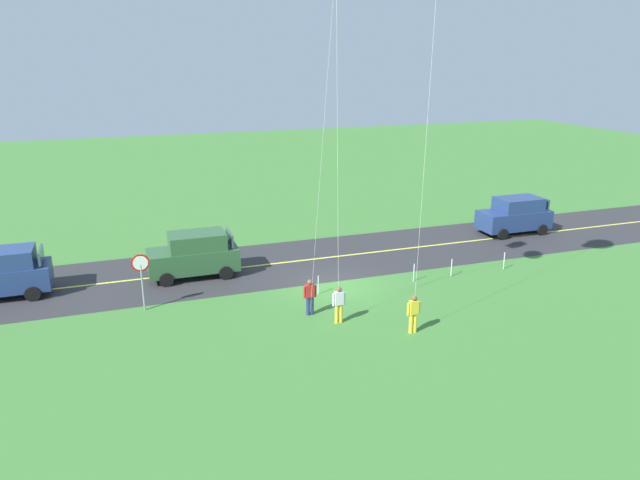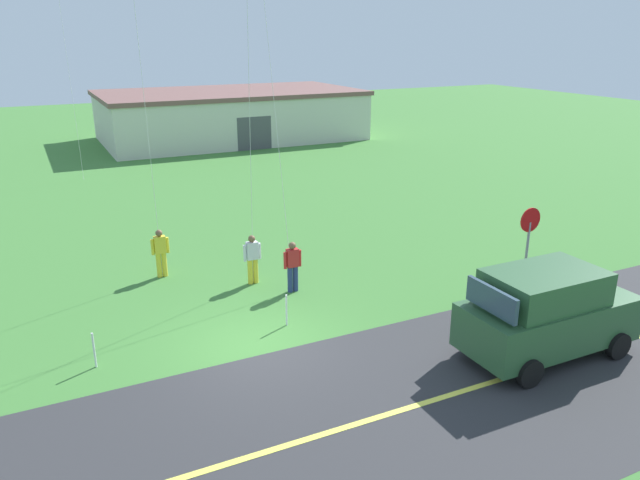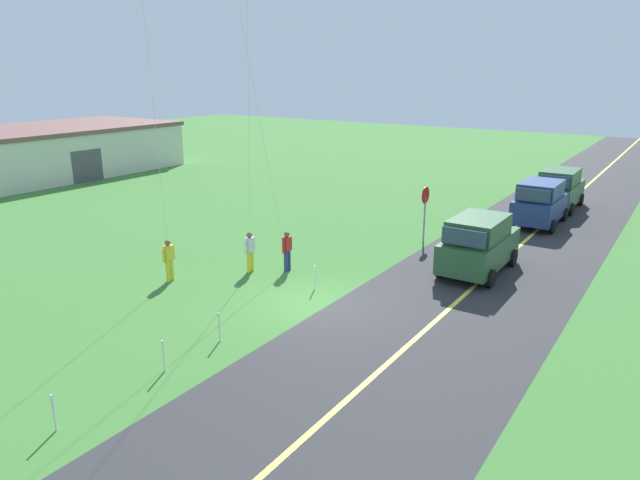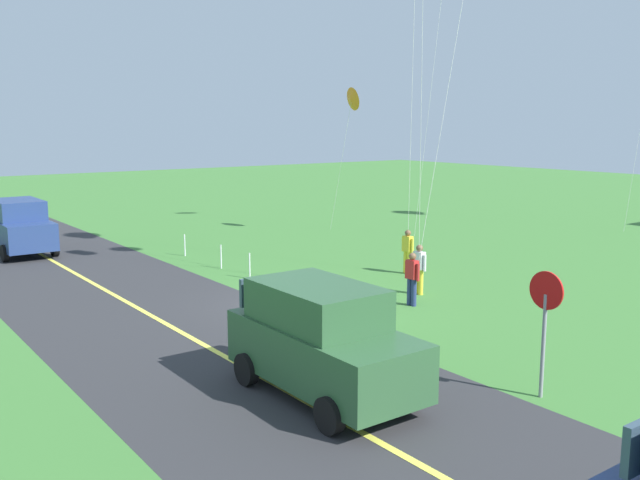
# 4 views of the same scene
# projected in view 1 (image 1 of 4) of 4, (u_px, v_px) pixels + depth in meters

# --- Properties ---
(ground_plane) EXTENTS (120.00, 120.00, 0.10)m
(ground_plane) POSITION_uv_depth(u_px,v_px,m) (336.00, 287.00, 28.43)
(ground_plane) COLOR #3D7533
(asphalt_road) EXTENTS (120.00, 7.00, 0.00)m
(asphalt_road) POSITION_uv_depth(u_px,v_px,m) (310.00, 260.00, 32.02)
(asphalt_road) COLOR #2D2D30
(asphalt_road) RESTS_ON ground
(road_centre_stripe) EXTENTS (120.00, 0.16, 0.00)m
(road_centre_stripe) POSITION_uv_depth(u_px,v_px,m) (310.00, 260.00, 32.02)
(road_centre_stripe) COLOR #E5E04C
(road_centre_stripe) RESTS_ON asphalt_road
(car_suv_foreground) EXTENTS (4.40, 2.12, 2.24)m
(car_suv_foreground) POSITION_uv_depth(u_px,v_px,m) (194.00, 254.00, 29.31)
(car_suv_foreground) COLOR #2D5633
(car_suv_foreground) RESTS_ON ground
(car_parked_west_far) EXTENTS (4.40, 2.12, 2.24)m
(car_parked_west_far) POSITION_uv_depth(u_px,v_px,m) (515.00, 215.00, 36.48)
(car_parked_west_far) COLOR navy
(car_parked_west_far) RESTS_ON ground
(car_parked_east_near) EXTENTS (4.40, 2.12, 2.24)m
(car_parked_east_near) POSITION_uv_depth(u_px,v_px,m) (0.00, 273.00, 26.77)
(car_parked_east_near) COLOR navy
(car_parked_east_near) RESTS_ON ground
(stop_sign) EXTENTS (0.76, 0.08, 2.56)m
(stop_sign) POSITION_uv_depth(u_px,v_px,m) (141.00, 271.00, 25.19)
(stop_sign) COLOR gray
(stop_sign) RESTS_ON ground
(person_adult_near) EXTENTS (0.58, 0.22, 1.60)m
(person_adult_near) POSITION_uv_depth(u_px,v_px,m) (339.00, 303.00, 24.26)
(person_adult_near) COLOR yellow
(person_adult_near) RESTS_ON ground
(person_adult_companion) EXTENTS (0.58, 0.22, 1.60)m
(person_adult_companion) POSITION_uv_depth(u_px,v_px,m) (310.00, 296.00, 25.01)
(person_adult_companion) COLOR navy
(person_adult_companion) RESTS_ON ground
(person_child_watcher) EXTENTS (0.58, 0.22, 1.60)m
(person_child_watcher) POSITION_uv_depth(u_px,v_px,m) (413.00, 313.00, 23.38)
(person_child_watcher) COLOR yellow
(person_child_watcher) RESTS_ON ground
(fence_post_0) EXTENTS (0.05, 0.05, 0.90)m
(fence_post_0) POSITION_uv_depth(u_px,v_px,m) (504.00, 261.00, 30.49)
(fence_post_0) COLOR silver
(fence_post_0) RESTS_ON ground
(fence_post_1) EXTENTS (0.05, 0.05, 0.90)m
(fence_post_1) POSITION_uv_depth(u_px,v_px,m) (451.00, 268.00, 29.51)
(fence_post_1) COLOR silver
(fence_post_1) RESTS_ON ground
(fence_post_2) EXTENTS (0.05, 0.05, 0.90)m
(fence_post_2) POSITION_uv_depth(u_px,v_px,m) (414.00, 273.00, 28.85)
(fence_post_2) COLOR silver
(fence_post_2) RESTS_ON ground
(fence_post_3) EXTENTS (0.05, 0.05, 0.90)m
(fence_post_3) POSITION_uv_depth(u_px,v_px,m) (318.00, 285.00, 27.30)
(fence_post_3) COLOR silver
(fence_post_3) RESTS_ON ground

